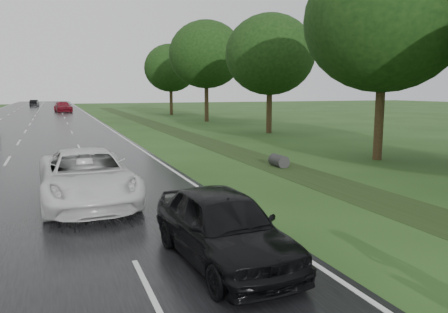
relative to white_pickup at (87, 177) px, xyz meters
name	(u,v)px	position (x,y,z in m)	size (l,w,h in m)	color
road	(32,121)	(-3.00, 38.60, -0.81)	(14.00, 180.00, 0.04)	black
edge_stripe_east	(96,120)	(3.75, 38.60, -0.79)	(0.12, 180.00, 0.01)	silver
center_line	(32,121)	(-3.00, 38.60, -0.79)	(0.12, 180.00, 0.01)	silver
drainage_ditch	(213,144)	(8.50, 12.31, -0.79)	(2.20, 120.00, 0.56)	#1E2F12
tree_east_b	(384,20)	(14.00, 3.60, 5.85)	(7.60, 7.60, 10.11)	#312514
tree_east_c	(270,55)	(15.20, 17.60, 5.30)	(7.00, 7.00, 9.29)	#312514
tree_east_d	(206,55)	(14.80, 31.60, 6.32)	(8.00, 8.00, 10.76)	#312514
tree_east_f	(171,68)	(14.50, 45.60, 5.54)	(7.20, 7.20, 9.62)	#312514
white_pickup	(87,177)	(0.00, 0.00, 0.00)	(2.62, 5.69, 1.58)	silver
dark_sedan	(223,226)	(2.13, -5.82, -0.06)	(1.73, 4.30, 1.47)	black
far_car_red	(63,107)	(0.71, 58.58, 0.00)	(2.22, 5.46, 1.58)	maroon
far_car_dark	(34,103)	(-4.21, 85.01, -0.11)	(1.44, 4.14, 1.36)	black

